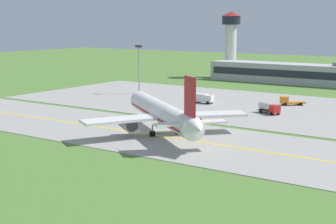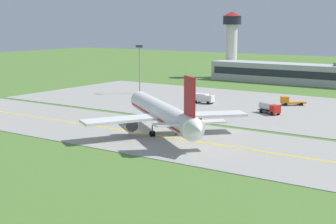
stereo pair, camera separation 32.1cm
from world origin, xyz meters
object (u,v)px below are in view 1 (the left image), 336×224
Objects in this scene: service_truck_baggage at (203,98)px; service_truck_catering at (269,108)px; airplane_lead at (163,113)px; service_truck_fuel at (289,101)px; apron_light_mast at (139,63)px; control_tower at (231,38)px.

service_truck_baggage is 0.96× the size of service_truck_catering.
airplane_lead is 5.59× the size of service_truck_baggage.
service_truck_baggage is at bearing -154.63° from service_truck_fuel.
apron_light_mast reaches higher than service_truck_catering.
control_tower is 1.74× the size of apron_light_mast.
airplane_lead is 1.31× the size of control_tower.
service_truck_catering is 0.43× the size of apron_light_mast.
service_truck_catering is at bearing 75.78° from airplane_lead.
airplane_lead is at bearing -99.05° from service_truck_fuel.
service_truck_fuel is 46.95m from apron_light_mast.
service_truck_baggage is at bearing -12.67° from apron_light_mast.
control_tower is at bearing 89.40° from apron_light_mast.
airplane_lead reaches higher than service_truck_fuel.
control_tower is (-46.18, 69.34, 13.96)m from service_truck_catering.
service_truck_fuel is 72.63m from control_tower.
service_truck_catering is 84.47m from control_tower.
service_truck_catering is 0.25× the size of control_tower.
control_tower reaches higher than service_truck_baggage.
service_truck_baggage is 21.65m from service_truck_catering.
airplane_lead is 2.29× the size of apron_light_mast.
airplane_lead reaches higher than service_truck_baggage.
airplane_lead is 5.35× the size of service_truck_catering.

